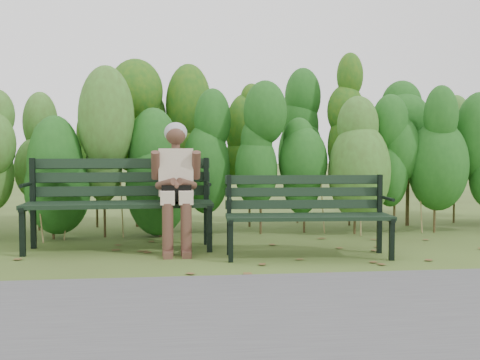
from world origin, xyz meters
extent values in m
plane|color=#3B471E|center=(0.00, 0.00, 0.00)|extent=(80.00, 80.00, 0.00)
cube|color=#474749|center=(0.00, -2.20, 0.01)|extent=(60.00, 2.50, 0.01)
cylinder|color=#47381E|center=(-2.75, 1.30, 0.40)|extent=(0.03, 0.03, 0.80)
cylinder|color=#47381E|center=(-2.14, 1.30, 0.40)|extent=(0.03, 0.03, 0.80)
ellipsoid|color=#1C581A|center=(-2.14, 1.30, 1.04)|extent=(0.64, 0.64, 1.44)
cylinder|color=#47381E|center=(-1.53, 1.30, 0.40)|extent=(0.03, 0.03, 0.80)
ellipsoid|color=#1C581A|center=(-1.53, 1.30, 1.04)|extent=(0.64, 0.64, 1.44)
cylinder|color=#47381E|center=(-0.92, 1.30, 0.40)|extent=(0.03, 0.03, 0.80)
ellipsoid|color=#1C581A|center=(-0.92, 1.30, 1.04)|extent=(0.64, 0.64, 1.44)
cylinder|color=#47381E|center=(-0.31, 1.30, 0.40)|extent=(0.03, 0.03, 0.80)
ellipsoid|color=#1C581A|center=(-0.31, 1.30, 1.04)|extent=(0.64, 0.64, 1.44)
cylinder|color=#47381E|center=(0.31, 1.30, 0.40)|extent=(0.03, 0.03, 0.80)
ellipsoid|color=#1C581A|center=(0.31, 1.30, 1.04)|extent=(0.64, 0.64, 1.44)
cylinder|color=#47381E|center=(0.92, 1.30, 0.40)|extent=(0.03, 0.03, 0.80)
ellipsoid|color=#1C581A|center=(0.92, 1.30, 1.04)|extent=(0.64, 0.64, 1.44)
cylinder|color=#47381E|center=(1.53, 1.30, 0.40)|extent=(0.03, 0.03, 0.80)
ellipsoid|color=#1C581A|center=(1.53, 1.30, 1.04)|extent=(0.64, 0.64, 1.44)
cylinder|color=#47381E|center=(2.14, 1.30, 0.40)|extent=(0.03, 0.03, 0.80)
ellipsoid|color=#1C581A|center=(2.14, 1.30, 1.04)|extent=(0.64, 0.64, 1.44)
cylinder|color=#47381E|center=(2.75, 1.30, 0.40)|extent=(0.03, 0.03, 0.80)
ellipsoid|color=#1C581A|center=(2.75, 1.30, 1.04)|extent=(0.64, 0.64, 1.44)
cylinder|color=#47381E|center=(-2.69, 2.30, 0.55)|extent=(0.04, 0.04, 1.10)
ellipsoid|color=#1E541A|center=(-2.69, 2.30, 1.43)|extent=(0.70, 0.70, 1.98)
cylinder|color=#47381E|center=(-1.92, 2.30, 0.55)|extent=(0.04, 0.04, 1.10)
ellipsoid|color=#1E541A|center=(-1.92, 2.30, 1.43)|extent=(0.70, 0.70, 1.98)
cylinder|color=#47381E|center=(-1.15, 2.30, 0.55)|extent=(0.04, 0.04, 1.10)
ellipsoid|color=#1E541A|center=(-1.15, 2.30, 1.43)|extent=(0.70, 0.70, 1.98)
cylinder|color=#47381E|center=(-0.38, 2.30, 0.55)|extent=(0.04, 0.04, 1.10)
ellipsoid|color=#1E541A|center=(-0.38, 2.30, 1.43)|extent=(0.70, 0.70, 1.98)
cylinder|color=#47381E|center=(0.38, 2.30, 0.55)|extent=(0.04, 0.04, 1.10)
ellipsoid|color=#1E541A|center=(0.38, 2.30, 1.43)|extent=(0.70, 0.70, 1.98)
cylinder|color=#47381E|center=(1.15, 2.30, 0.55)|extent=(0.04, 0.04, 1.10)
ellipsoid|color=#1E541A|center=(1.15, 2.30, 1.43)|extent=(0.70, 0.70, 1.98)
cylinder|color=#47381E|center=(1.92, 2.30, 0.55)|extent=(0.04, 0.04, 1.10)
ellipsoid|color=#1E541A|center=(1.92, 2.30, 1.43)|extent=(0.70, 0.70, 1.98)
cylinder|color=#47381E|center=(2.69, 2.30, 0.55)|extent=(0.04, 0.04, 1.10)
ellipsoid|color=#1E541A|center=(2.69, 2.30, 1.43)|extent=(0.70, 0.70, 1.98)
cylinder|color=#47381E|center=(3.46, 2.30, 0.55)|extent=(0.04, 0.04, 1.10)
ellipsoid|color=#1E541A|center=(3.46, 2.30, 1.43)|extent=(0.70, 0.70, 1.98)
cube|color=brown|center=(-0.50, -0.81, 0.00)|extent=(0.10, 0.11, 0.01)
cube|color=brown|center=(1.32, -0.76, 0.00)|extent=(0.08, 0.10, 0.01)
cube|color=brown|center=(0.87, 0.61, 0.00)|extent=(0.11, 0.10, 0.01)
cube|color=brown|center=(-1.20, -0.76, 0.00)|extent=(0.11, 0.11, 0.01)
cube|color=brown|center=(0.54, -0.42, 0.00)|extent=(0.11, 0.09, 0.01)
cube|color=brown|center=(1.46, -0.97, 0.00)|extent=(0.11, 0.10, 0.01)
cube|color=brown|center=(-1.39, 0.50, 0.00)|extent=(0.11, 0.11, 0.01)
cube|color=brown|center=(-1.35, -0.15, 0.00)|extent=(0.10, 0.11, 0.01)
cube|color=brown|center=(-0.30, -0.73, 0.00)|extent=(0.07, 0.09, 0.01)
cube|color=brown|center=(-0.96, -0.61, 0.00)|extent=(0.08, 0.10, 0.01)
cube|color=brown|center=(0.62, -0.99, 0.00)|extent=(0.10, 0.09, 0.01)
cube|color=brown|center=(1.60, -0.08, 0.00)|extent=(0.11, 0.11, 0.01)
cube|color=brown|center=(1.19, -0.78, 0.00)|extent=(0.11, 0.09, 0.01)
cube|color=brown|center=(-1.35, -0.21, 0.00)|extent=(0.11, 0.11, 0.01)
cube|color=brown|center=(-0.05, -1.20, 0.00)|extent=(0.10, 0.11, 0.01)
cube|color=brown|center=(0.11, 0.59, 0.00)|extent=(0.10, 0.09, 0.01)
cube|color=brown|center=(0.81, -0.63, 0.00)|extent=(0.07, 0.09, 0.01)
cube|color=brown|center=(0.92, 0.42, 0.00)|extent=(0.08, 0.10, 0.01)
cube|color=brown|center=(-2.20, -0.50, 0.00)|extent=(0.11, 0.10, 0.01)
cube|color=brown|center=(2.11, 0.18, 0.00)|extent=(0.08, 0.10, 0.01)
cube|color=brown|center=(0.96, 0.93, 0.00)|extent=(0.11, 0.11, 0.01)
cube|color=brown|center=(-0.07, -0.22, 0.00)|extent=(0.10, 0.08, 0.01)
cube|color=brown|center=(-1.64, 0.83, 0.00)|extent=(0.11, 0.10, 0.01)
cube|color=brown|center=(0.75, -0.79, 0.00)|extent=(0.11, 0.10, 0.01)
cube|color=black|center=(-1.27, 0.25, 0.49)|extent=(1.97, 0.15, 0.04)
cube|color=black|center=(-1.28, 0.39, 0.49)|extent=(1.97, 0.15, 0.04)
cube|color=black|center=(-1.28, 0.52, 0.49)|extent=(1.97, 0.15, 0.04)
cube|color=black|center=(-1.28, 0.66, 0.49)|extent=(1.97, 0.15, 0.04)
cube|color=black|center=(-1.28, 0.76, 0.61)|extent=(1.97, 0.09, 0.12)
cube|color=black|center=(-1.28, 0.78, 0.77)|extent=(1.97, 0.09, 0.12)
cube|color=black|center=(-1.28, 0.79, 0.92)|extent=(1.97, 0.09, 0.12)
cube|color=black|center=(-2.21, 0.22, 0.25)|extent=(0.06, 0.06, 0.49)
cube|color=black|center=(-2.22, 0.69, 0.49)|extent=(0.06, 0.06, 0.98)
cube|color=black|center=(-2.22, 0.44, 0.47)|extent=(0.06, 0.55, 0.04)
cylinder|color=black|center=(-2.22, 0.38, 0.71)|extent=(0.05, 0.41, 0.04)
cube|color=black|center=(-0.33, 0.25, 0.25)|extent=(0.06, 0.06, 0.49)
cube|color=black|center=(-0.34, 0.72, 0.49)|extent=(0.06, 0.06, 0.98)
cube|color=black|center=(-0.34, 0.47, 0.47)|extent=(0.06, 0.55, 0.04)
cylinder|color=black|center=(-0.34, 0.41, 0.71)|extent=(0.05, 0.41, 0.04)
cube|color=black|center=(0.61, -0.35, 0.41)|extent=(1.64, 0.19, 0.04)
cube|color=black|center=(0.62, -0.23, 0.41)|extent=(1.64, 0.19, 0.04)
cube|color=black|center=(0.63, -0.12, 0.41)|extent=(1.64, 0.19, 0.04)
cube|color=black|center=(0.63, -0.01, 0.41)|extent=(1.64, 0.19, 0.04)
cube|color=black|center=(0.64, 0.08, 0.51)|extent=(1.63, 0.14, 0.10)
cube|color=black|center=(0.64, 0.09, 0.64)|extent=(1.63, 0.14, 0.10)
cube|color=black|center=(0.64, 0.10, 0.76)|extent=(1.63, 0.14, 0.10)
cube|color=black|center=(-0.17, -0.32, 0.20)|extent=(0.05, 0.05, 0.41)
cube|color=black|center=(-0.14, 0.07, 0.41)|extent=(0.05, 0.05, 0.82)
cube|color=black|center=(-0.16, -0.13, 0.39)|extent=(0.07, 0.46, 0.04)
cylinder|color=black|center=(-0.16, -0.18, 0.59)|extent=(0.05, 0.34, 0.03)
cube|color=black|center=(1.39, -0.40, 0.20)|extent=(0.05, 0.05, 0.41)
cube|color=black|center=(1.41, -0.01, 0.41)|extent=(0.05, 0.05, 0.82)
cube|color=black|center=(1.40, -0.22, 0.39)|extent=(0.07, 0.46, 0.04)
cylinder|color=black|center=(1.40, -0.27, 0.59)|extent=(0.05, 0.34, 0.03)
cube|color=#C2AF99|center=(-0.77, 0.25, 0.58)|extent=(0.15, 0.43, 0.13)
cube|color=#C2AF99|center=(-0.58, 0.25, 0.58)|extent=(0.15, 0.43, 0.13)
cylinder|color=brown|center=(-0.77, 0.07, 0.27)|extent=(0.11, 0.11, 0.53)
cylinder|color=brown|center=(-0.58, 0.07, 0.27)|extent=(0.11, 0.11, 0.53)
cube|color=brown|center=(-0.76, -0.01, 0.03)|extent=(0.10, 0.21, 0.06)
cube|color=brown|center=(-0.58, -0.01, 0.03)|extent=(0.10, 0.21, 0.06)
cube|color=#C2AF99|center=(-0.68, 0.52, 0.82)|extent=(0.37, 0.26, 0.53)
cylinder|color=brown|center=(-0.68, 0.50, 1.10)|extent=(0.09, 0.09, 0.10)
sphere|color=brown|center=(-0.68, 0.49, 1.23)|extent=(0.22, 0.22, 0.22)
ellipsoid|color=gray|center=(-0.68, 0.52, 1.26)|extent=(0.25, 0.24, 0.22)
cylinder|color=brown|center=(-0.89, 0.44, 0.91)|extent=(0.10, 0.22, 0.32)
cylinder|color=brown|center=(-0.46, 0.45, 0.91)|extent=(0.10, 0.22, 0.32)
cylinder|color=brown|center=(-0.78, 0.31, 0.72)|extent=(0.24, 0.27, 0.14)
cylinder|color=brown|center=(-0.57, 0.31, 0.72)|extent=(0.23, 0.27, 0.14)
sphere|color=brown|center=(-0.68, 0.25, 0.70)|extent=(0.11, 0.11, 0.11)
cube|color=black|center=(-0.68, 0.26, 0.63)|extent=(0.31, 0.13, 0.16)
camera|label=1|loc=(-0.69, -5.58, 1.06)|focal=42.00mm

